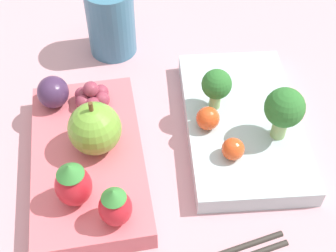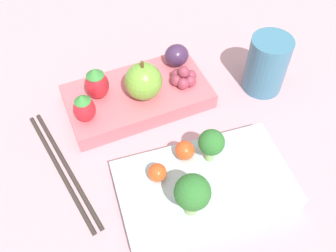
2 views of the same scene
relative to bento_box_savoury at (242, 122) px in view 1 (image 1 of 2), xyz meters
name	(u,v)px [view 1 (image 1 of 2)]	position (x,y,z in m)	size (l,w,h in m)	color
ground_plane	(165,145)	(0.01, -0.09, -0.01)	(4.00, 4.00, 0.00)	#C6939E
bento_box_savoury	(242,122)	(0.00, 0.00, 0.00)	(0.23, 0.15, 0.02)	silver
bento_box_fruit	(89,160)	(0.02, -0.17, 0.00)	(0.21, 0.12, 0.03)	#DB6670
broccoli_floret_0	(284,109)	(0.03, 0.03, 0.05)	(0.04, 0.04, 0.06)	#93B770
broccoli_floret_1	(217,85)	(-0.02, -0.03, 0.04)	(0.03, 0.03, 0.05)	#93B770
cherry_tomato_0	(233,149)	(0.05, -0.03, 0.02)	(0.02, 0.02, 0.02)	#DB4C1E
cherry_tomato_1	(209,121)	(0.01, -0.04, 0.02)	(0.03, 0.03, 0.03)	#DB4C1E
apple	(95,129)	(0.01, -0.16, 0.04)	(0.05, 0.05, 0.06)	#70A838
strawberry_0	(73,184)	(0.07, -0.19, 0.04)	(0.03, 0.03, 0.05)	red
strawberry_1	(115,206)	(0.10, -0.15, 0.04)	(0.03, 0.03, 0.05)	red
plum	(53,92)	(-0.06, -0.20, 0.03)	(0.04, 0.03, 0.03)	#42284C
grape_cluster	(92,96)	(-0.05, -0.16, 0.03)	(0.04, 0.04, 0.03)	#93384C
drinking_cup	(111,21)	(-0.17, -0.12, 0.03)	(0.06, 0.06, 0.09)	teal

